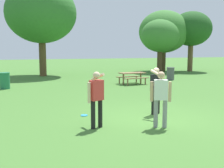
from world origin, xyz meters
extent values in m
plane|color=#447530|center=(0.00, 0.00, 0.00)|extent=(120.00, 120.00, 0.00)
cylinder|color=black|center=(-2.29, -0.51, 0.41)|extent=(0.13, 0.13, 0.82)
cylinder|color=black|center=(-2.05, -0.42, 0.41)|extent=(0.13, 0.13, 0.82)
cube|color=#D83838|center=(-2.17, -0.46, 1.11)|extent=(0.43, 0.33, 0.58)
sphere|color=beige|center=(-2.17, -0.46, 1.53)|extent=(0.21, 0.21, 0.21)
cylinder|color=beige|center=(-2.42, -0.55, 1.06)|extent=(0.09, 0.09, 0.58)
cylinder|color=beige|center=(-2.02, -0.12, 1.45)|extent=(0.28, 0.57, 0.28)
cylinder|color=black|center=(0.43, 0.47, 0.41)|extent=(0.13, 0.13, 0.82)
cylinder|color=black|center=(0.19, 0.38, 0.41)|extent=(0.13, 0.13, 0.82)
cube|color=black|center=(0.31, 0.42, 1.11)|extent=(0.43, 0.33, 0.58)
sphere|color=beige|center=(0.31, 0.42, 1.53)|extent=(0.21, 0.21, 0.21)
cylinder|color=beige|center=(0.56, 0.51, 1.06)|extent=(0.09, 0.09, 0.58)
cylinder|color=beige|center=(0.16, 0.08, 1.45)|extent=(0.28, 0.57, 0.28)
cylinder|color=gray|center=(-0.55, -1.03, 0.41)|extent=(0.13, 0.13, 0.82)
cylinder|color=gray|center=(-0.31, -1.14, 0.41)|extent=(0.13, 0.13, 0.82)
cube|color=white|center=(-0.43, -1.08, 1.11)|extent=(0.44, 0.36, 0.58)
sphere|color=tan|center=(-0.43, -1.08, 1.53)|extent=(0.21, 0.21, 0.21)
cylinder|color=tan|center=(-0.66, -0.97, 1.06)|extent=(0.09, 0.09, 0.58)
cylinder|color=tan|center=(-0.20, -1.20, 1.06)|extent=(0.09, 0.09, 0.58)
cylinder|color=#2D9EDB|center=(-2.12, 1.08, 0.01)|extent=(0.24, 0.24, 0.03)
cube|color=olive|center=(3.21, 8.32, 0.74)|extent=(1.75, 0.88, 0.06)
cube|color=olive|center=(3.25, 7.74, 0.44)|extent=(1.71, 0.38, 0.05)
cube|color=olive|center=(3.17, 8.90, 0.44)|extent=(1.71, 0.38, 0.05)
cylinder|color=olive|center=(2.55, 8.28, 0.35)|extent=(0.11, 0.11, 0.71)
cylinder|color=olive|center=(2.59, 7.70, 0.21)|extent=(0.09, 0.09, 0.41)
cylinder|color=olive|center=(2.51, 8.86, 0.21)|extent=(0.09, 0.09, 0.41)
cylinder|color=olive|center=(3.87, 8.37, 0.35)|extent=(0.11, 0.11, 0.71)
cylinder|color=olive|center=(3.91, 7.79, 0.21)|extent=(0.09, 0.09, 0.41)
cylinder|color=olive|center=(3.83, 8.95, 0.21)|extent=(0.09, 0.09, 0.41)
cylinder|color=#237047|center=(-4.67, 9.01, 0.45)|extent=(0.56, 0.56, 0.90)
cylinder|color=#2E8657|center=(-4.67, 9.01, 0.93)|extent=(0.59, 0.59, 0.06)
cylinder|color=#515156|center=(6.97, 9.48, 0.45)|extent=(0.56, 0.56, 0.90)
cylinder|color=slate|center=(6.97, 9.48, 0.93)|extent=(0.59, 0.59, 0.06)
cylinder|color=brown|center=(-1.59, 16.24, 1.86)|extent=(0.60, 0.60, 3.72)
ellipsoid|color=#33702D|center=(-1.59, 16.24, 5.36)|extent=(5.97, 5.97, 5.08)
cylinder|color=#4C3823|center=(9.82, 15.71, 1.31)|extent=(0.51, 0.51, 2.62)
ellipsoid|color=#3D7A33|center=(9.82, 15.71, 3.67)|extent=(3.83, 3.83, 3.25)
cylinder|color=#4C3823|center=(10.96, 16.91, 1.37)|extent=(0.57, 0.57, 2.73)
ellipsoid|color=#3D7A33|center=(10.96, 16.91, 4.16)|extent=(5.17, 5.17, 4.40)
cylinder|color=brown|center=(13.69, 15.90, 1.65)|extent=(0.53, 0.53, 3.30)
ellipsoid|color=#21511E|center=(13.69, 15.90, 4.46)|extent=(4.21, 4.21, 3.58)
camera|label=1|loc=(-4.53, -7.66, 2.25)|focal=43.01mm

